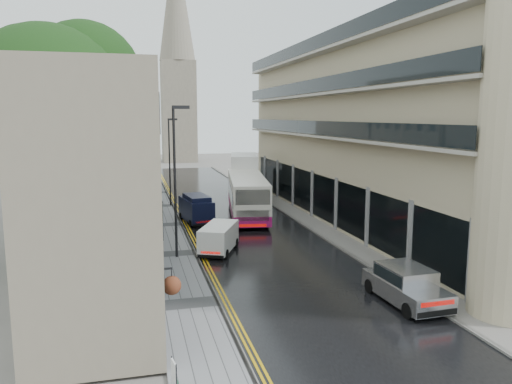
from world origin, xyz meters
name	(u,v)px	position (x,y,z in m)	size (l,w,h in m)	color
road	(239,222)	(0.00, 27.50, 0.01)	(9.00, 85.00, 0.02)	black
left_sidewalk	(164,225)	(-5.85, 27.50, 0.06)	(2.70, 85.00, 0.12)	gray
right_sidewalk	(304,218)	(5.40, 27.50, 0.06)	(1.80, 85.00, 0.12)	slate
old_shop_row	(113,146)	(-9.45, 30.00, 6.00)	(4.50, 56.00, 12.00)	gray
modern_block	(370,133)	(10.30, 26.00, 7.00)	(8.00, 40.00, 14.00)	tan
church_spire	(177,50)	(0.50, 82.00, 20.00)	(6.40, 6.40, 40.00)	gray
tree_near	(50,141)	(-12.50, 20.00, 6.95)	(10.56, 10.56, 13.89)	black
tree_far	(79,142)	(-12.20, 33.00, 6.23)	(9.24, 9.24, 12.46)	black
cream_bus	(234,203)	(-0.57, 26.79, 1.69)	(2.78, 12.25, 3.34)	white
white_lorry	(232,178)	(1.53, 37.78, 2.26)	(2.56, 8.54, 4.48)	white
silver_hatchback	(409,299)	(2.84, 7.25, 0.87)	(1.98, 4.53, 1.70)	#9B9B9F
white_van	(201,243)	(-4.29, 18.30, 0.90)	(1.66, 3.88, 1.76)	white
navy_van	(191,212)	(-3.89, 26.62, 1.16)	(1.79, 4.47, 2.28)	black
pedestrian	(155,218)	(-6.56, 26.13, 0.96)	(0.61, 0.40, 1.67)	black
lamp_post_near	(175,183)	(-5.69, 18.48, 4.50)	(0.99, 0.22, 8.76)	black
lamp_post_far	(170,162)	(-4.70, 35.95, 4.10)	(0.89, 0.20, 7.95)	black
estate_sign	(174,376)	(-7.05, 3.87, 0.59)	(0.08, 0.56, 0.93)	silver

